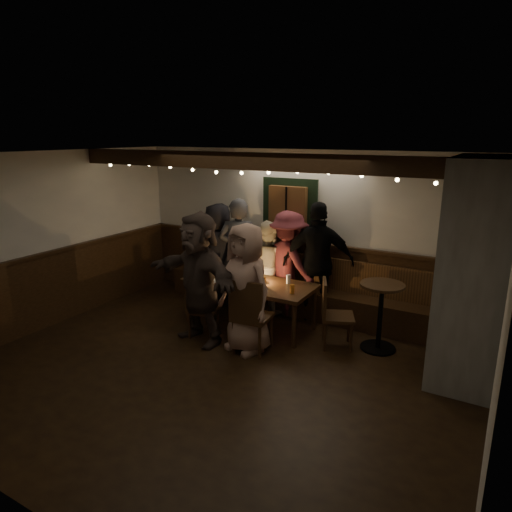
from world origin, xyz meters
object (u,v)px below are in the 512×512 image
Objects in this scene: dining_table at (249,285)px; person_c at (268,266)px; person_f at (199,278)px; high_top at (381,308)px; chair_end at (331,310)px; person_b at (239,253)px; person_e at (318,262)px; person_d at (288,263)px; chair_near_right at (249,312)px; chair_near_left at (201,306)px; person_g at (246,288)px; person_a at (218,253)px.

person_c is (-0.07, 0.72, 0.11)m from dining_table.
high_top is at bearing 39.07° from person_f.
person_b is (-1.90, 0.68, 0.39)m from chair_end.
person_d is at bearing -21.96° from person_e.
chair_near_right reaches higher than dining_table.
person_b is at bearing 160.40° from chair_end.
high_top is (2.28, 0.92, 0.11)m from chair_near_left.
chair_near_right reaches higher than chair_end.
person_g reaches higher than chair_near_left.
chair_near_right is 1.56m from person_d.
person_a reaches higher than high_top.
person_c is at bearing -21.38° from person_e.
person_e is 1.01× the size of person_f.
chair_near_right is 0.69× the size of person_c.
person_a is 1.98m from person_g.
person_e reaches higher than person_f.
person_b is 1.22× the size of person_c.
person_b is (-0.58, 0.63, 0.28)m from dining_table.
person_c is (-1.39, 0.77, 0.22)m from chair_end.
chair_end is 1.85m from person_f.
chair_near_right is at bearing 106.19° from person_b.
person_f is (0.24, -1.42, 0.01)m from person_b.
person_d is at bearing 161.62° from high_top.
person_b is 1.44m from person_f.
person_b is (0.45, -0.06, 0.06)m from person_a.
person_c is at bearing 95.48° from dining_table.
person_e is at bearing 78.53° from chair_near_right.
person_f is (-2.25, -0.99, 0.34)m from high_top.
person_c is at bearing 151.02° from chair_end.
person_f reaches higher than dining_table.
person_g is at bearing 105.18° from person_b.
person_f is at bearing 79.49° from person_b.
high_top is 3.00m from person_a.
chair_near_right is (0.83, -0.07, 0.10)m from chair_near_left.
person_f reaches higher than chair_end.
dining_table is 0.74m from person_c.
person_b is 1.09× the size of person_d.
chair_near_left is at bearing -158.11° from high_top.
person_e is at bearing 123.80° from chair_end.
chair_near_right reaches higher than chair_near_left.
chair_near_right is 0.56× the size of person_e.
person_c is at bearing 109.61° from chair_near_right.
chair_near_right is 1.13m from chair_end.
person_c is 0.87m from person_e.
person_e is (1.36, 0.13, 0.01)m from person_b.
person_f reaches higher than person_d.
person_c is 0.81× the size of person_f.
person_a is 0.46m from person_b.
person_a is 1.64m from person_f.
person_e is 1.91m from person_f.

